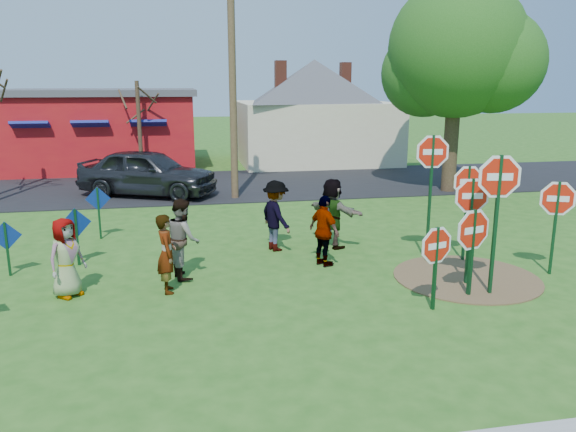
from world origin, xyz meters
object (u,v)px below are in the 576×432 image
stop_sign_d (468,189)px  person_a (66,258)px  stop_sign_c (498,193)px  person_b (166,254)px  utility_pole (232,75)px  stop_sign_b (432,166)px  leafy_tree (460,56)px  stop_sign_a (436,251)px  suv (148,172)px

stop_sign_d → person_a: 9.07m
stop_sign_d → stop_sign_c: bearing=-100.9°
person_b → utility_pole: (2.29, 9.30, 3.65)m
stop_sign_c → stop_sign_d: 2.24m
stop_sign_c → stop_sign_b: bearing=107.8°
utility_pole → stop_sign_b: bearing=-65.3°
stop_sign_d → stop_sign_b: bearing=173.6°
person_a → leafy_tree: 16.27m
stop_sign_a → suv: 13.58m
stop_sign_a → stop_sign_b: bearing=51.4°
suv → stop_sign_a: bearing=-129.9°
stop_sign_d → suv: size_ratio=0.47×
stop_sign_d → person_a: stop_sign_d is taller
person_a → utility_pole: size_ratio=0.19×
stop_sign_a → stop_sign_d: size_ratio=0.71×
stop_sign_b → stop_sign_d: bearing=-2.3°
stop_sign_a → stop_sign_d: stop_sign_d is taller
utility_pole → stop_sign_c: bearing=-68.5°
stop_sign_a → utility_pole: 11.99m
stop_sign_b → suv: (-7.04, 9.41, -1.42)m
stop_sign_c → person_b: bearing=177.1°
stop_sign_c → utility_pole: utility_pole is taller
stop_sign_d → person_a: size_ratio=1.51×
stop_sign_c → person_b: size_ratio=1.83×
stop_sign_b → person_a: bearing=-167.6°
stop_sign_b → person_b: bearing=-164.6°
stop_sign_d → utility_pole: 10.12m
person_a → person_b: size_ratio=0.99×
stop_sign_a → stop_sign_d: 3.41m
stop_sign_c → leafy_tree: size_ratio=0.38×
person_a → person_b: person_b is taller
suv → utility_pole: bearing=-83.6°
stop_sign_c → leafy_tree: leafy_tree is taller
stop_sign_b → stop_sign_c: 2.33m
person_a → person_b: 1.98m
leafy_tree → utility_pole: bearing=178.7°
stop_sign_c → suv: bearing=131.3°
person_b → leafy_tree: 14.84m
stop_sign_b → person_a: stop_sign_b is taller
stop_sign_d → person_b: (-7.02, -0.78, -0.94)m
stop_sign_c → person_b: stop_sign_c is taller
utility_pole → stop_sign_d: bearing=-61.0°
stop_sign_b → leafy_tree: size_ratio=0.40×
stop_sign_a → stop_sign_c: (1.50, 0.53, 0.96)m
stop_sign_b → utility_pole: size_ratio=0.38×
suv → stop_sign_d: bearing=-116.0°
stop_sign_d → utility_pole: (-4.73, 8.52, 2.70)m
stop_sign_c → stop_sign_a: bearing=-151.6°
stop_sign_b → leafy_tree: (4.74, 8.19, 2.84)m
stop_sign_a → leafy_tree: 13.11m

